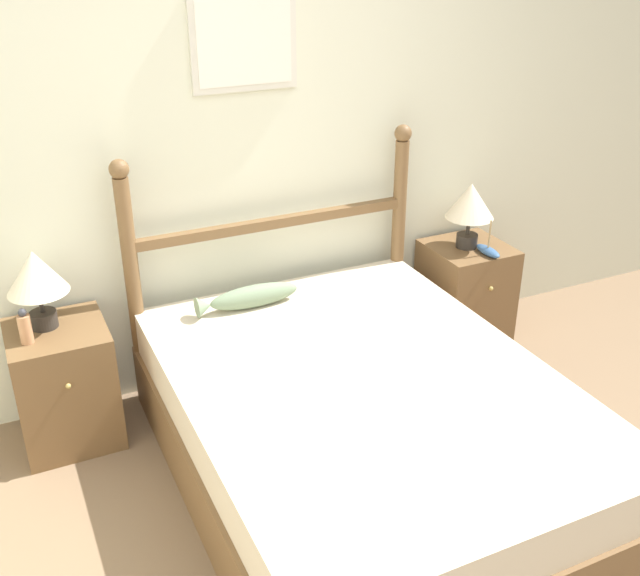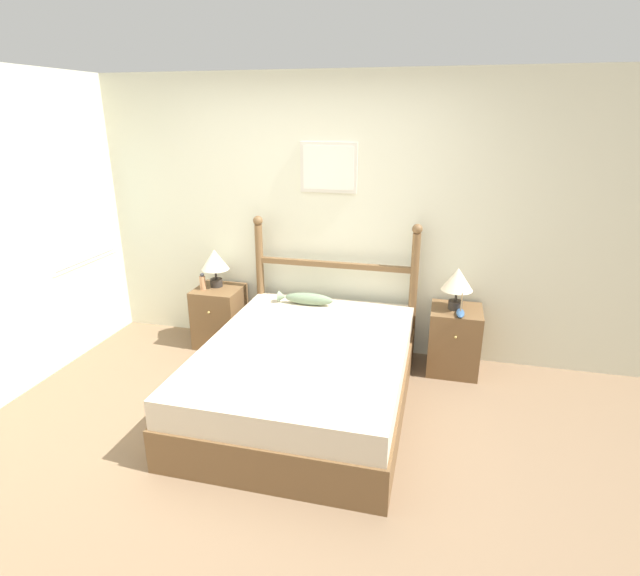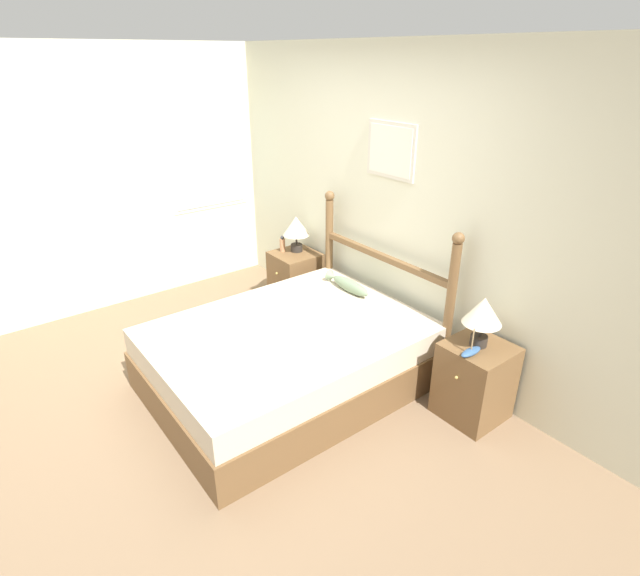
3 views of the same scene
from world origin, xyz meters
name	(u,v)px [view 1 (image 1 of 3)]	position (x,y,z in m)	size (l,w,h in m)	color
wall_back	(219,141)	(0.00, 1.73, 1.28)	(6.40, 0.08, 2.55)	beige
bed	(365,429)	(0.22, 0.59, 0.26)	(1.54, 2.07, 0.53)	brown
headboard	(275,251)	(0.22, 1.59, 0.71)	(1.56, 0.09, 1.29)	brown
nightstand_left	(65,384)	(-0.91, 1.45, 0.29)	(0.44, 0.46, 0.59)	brown
nightstand_right	(465,293)	(1.35, 1.45, 0.29)	(0.44, 0.46, 0.59)	brown
table_lamp_left	(36,275)	(-0.94, 1.50, 0.84)	(0.27, 0.27, 0.37)	#2D2823
table_lamp_right	(470,204)	(1.33, 1.45, 0.84)	(0.27, 0.27, 0.37)	#2D2823
bottle	(25,328)	(-1.03, 1.38, 0.66)	(0.06, 0.06, 0.17)	tan
model_boat	(488,250)	(1.37, 1.31, 0.61)	(0.07, 0.19, 0.20)	#335684
fish_pillow	(248,297)	(-0.01, 1.39, 0.58)	(0.52, 0.10, 0.11)	gray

